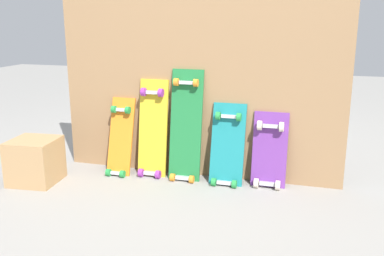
% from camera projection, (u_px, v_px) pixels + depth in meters
% --- Properties ---
extents(ground_plane, '(12.00, 12.00, 0.00)m').
position_uv_depth(ground_plane, '(195.00, 177.00, 3.05)').
color(ground_plane, gray).
extents(plywood_wall_panel, '(1.99, 0.04, 1.45)m').
position_uv_depth(plywood_wall_panel, '(198.00, 73.00, 2.94)').
color(plywood_wall_panel, '#99724C').
rests_on(plywood_wall_panel, ground).
extents(skateboard_orange, '(0.17, 0.23, 0.61)m').
position_uv_depth(skateboard_orange, '(120.00, 141.00, 3.09)').
color(skateboard_orange, orange).
rests_on(skateboard_orange, ground).
extents(skateboard_yellow, '(0.21, 0.18, 0.74)m').
position_uv_depth(skateboard_yellow, '(153.00, 133.00, 3.04)').
color(skateboard_yellow, gold).
rests_on(skateboard_yellow, ground).
extents(skateboard_green, '(0.22, 0.19, 0.83)m').
position_uv_depth(skateboard_green, '(186.00, 130.00, 2.96)').
color(skateboard_green, '#1E7238').
rests_on(skateboard_green, ground).
extents(skateboard_teal, '(0.23, 0.20, 0.61)m').
position_uv_depth(skateboard_teal, '(227.00, 150.00, 2.90)').
color(skateboard_teal, '#197A7F').
rests_on(skateboard_teal, ground).
extents(skateboard_purple, '(0.23, 0.15, 0.56)m').
position_uv_depth(skateboard_purple, '(269.00, 155.00, 2.85)').
color(skateboard_purple, '#6B338C').
rests_on(skateboard_purple, ground).
extents(wooden_crate, '(0.33, 0.33, 0.30)m').
position_uv_depth(wooden_crate, '(35.00, 161.00, 2.93)').
color(wooden_crate, tan).
rests_on(wooden_crate, ground).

